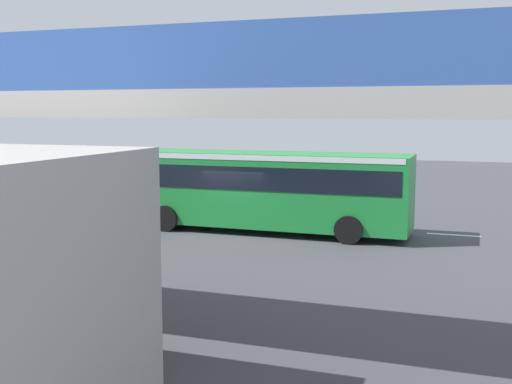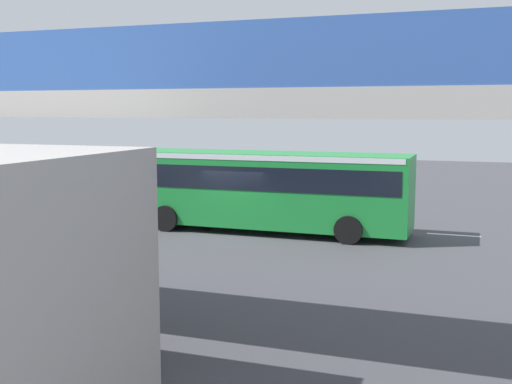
# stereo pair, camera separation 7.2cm
# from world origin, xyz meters

# --- Properties ---
(ground) EXTENTS (80.00, 80.00, 0.00)m
(ground) POSITION_xyz_m (0.00, 0.00, 0.00)
(ground) COLOR #424247
(city_bus) EXTENTS (11.54, 2.85, 3.15)m
(city_bus) POSITION_xyz_m (-0.79, -0.73, 1.88)
(city_bus) COLOR #1E8C38
(city_bus) RESTS_ON ground
(pedestrian) EXTENTS (0.38, 0.38, 1.79)m
(pedestrian) POSITION_xyz_m (-2.04, -4.18, 0.89)
(pedestrian) COLOR #2D2D38
(pedestrian) RESTS_ON ground
(lane_dash_leftmost) EXTENTS (2.00, 0.20, 0.01)m
(lane_dash_leftmost) POSITION_xyz_m (-8.00, -2.49, 0.00)
(lane_dash_leftmost) COLOR silver
(lane_dash_leftmost) RESTS_ON ground
(lane_dash_left) EXTENTS (2.00, 0.20, 0.01)m
(lane_dash_left) POSITION_xyz_m (-4.00, -2.49, 0.00)
(lane_dash_left) COLOR silver
(lane_dash_left) RESTS_ON ground
(lane_dash_centre) EXTENTS (2.00, 0.20, 0.01)m
(lane_dash_centre) POSITION_xyz_m (0.00, -2.49, 0.00)
(lane_dash_centre) COLOR silver
(lane_dash_centre) RESTS_ON ground
(lane_dash_right) EXTENTS (2.00, 0.20, 0.01)m
(lane_dash_right) POSITION_xyz_m (4.00, -2.49, 0.00)
(lane_dash_right) COLOR silver
(lane_dash_right) RESTS_ON ground
(lane_dash_rightmost) EXTENTS (2.00, 0.20, 0.01)m
(lane_dash_rightmost) POSITION_xyz_m (8.00, -2.49, 0.00)
(lane_dash_rightmost) COLOR silver
(lane_dash_rightmost) RESTS_ON ground
(pedestrian_overpass) EXTENTS (27.71, 2.60, 6.27)m
(pedestrian_overpass) POSITION_xyz_m (0.00, 11.55, 4.59)
(pedestrian_overpass) COLOR #B2ADA5
(pedestrian_overpass) RESTS_ON ground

